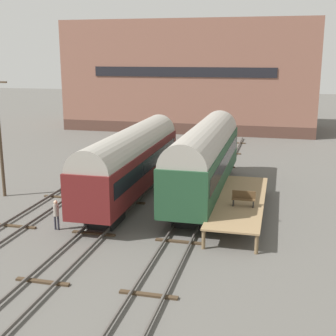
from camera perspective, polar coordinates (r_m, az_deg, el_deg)
The scene contains 10 objects.
ground_plane at distance 30.03m, azimuth -6.85°, elevation -5.95°, with size 200.00×200.00×0.00m, color #56544F.
track_left at distance 32.00m, azimuth -15.28°, elevation -4.83°, with size 2.60×60.00×0.26m.
track_middle at distance 29.98m, azimuth -6.85°, elevation -5.70°, with size 2.60×60.00×0.26m.
track_right at distance 28.69m, azimuth 2.58°, elevation -6.52°, with size 2.60×60.00×0.26m.
train_car_maroon at distance 32.92m, azimuth -4.53°, elevation 1.10°, with size 2.86×16.09×5.06m.
train_car_green at distance 33.16m, azimuth 4.50°, elevation 1.47°, with size 3.05×16.28×5.36m.
station_platform at distance 29.94m, azimuth 8.73°, elevation -3.94°, with size 3.07×11.40×1.15m.
bench at distance 28.54m, azimuth 9.20°, elevation -3.63°, with size 1.40×0.40×0.91m.
person_worker at distance 28.17m, azimuth -13.48°, elevation -5.24°, with size 0.32×0.32×1.80m.
warehouse_building at distance 65.53m, azimuth 2.96°, elevation 11.20°, with size 32.86×12.96×14.28m.
Camera 1 is at (10.08, -26.42, 10.10)m, focal length 50.00 mm.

